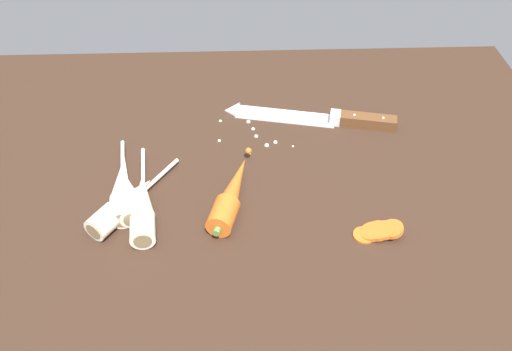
{
  "coord_description": "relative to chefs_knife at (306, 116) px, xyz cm",
  "views": [
    {
      "loc": [
        -2.62,
        -72.87,
        64.59
      ],
      "look_at": [
        0.0,
        -2.0,
        1.5
      ],
      "focal_mm": 38.2,
      "sensor_mm": 36.0,
      "label": 1
    }
  ],
  "objects": [
    {
      "name": "mince_crumbs",
      "position": [
        -10.71,
        -5.36,
        -0.27
      ],
      "size": [
        14.58,
        11.08,
        0.88
      ],
      "color": "beige",
      "rests_on": "ground_plane"
    },
    {
      "name": "ground_plane",
      "position": [
        -10.8,
        -16.51,
        -2.65
      ],
      "size": [
        120.0,
        90.0,
        4.0
      ],
      "primitive_type": "cube",
      "color": "#332116"
    },
    {
      "name": "chefs_knife",
      "position": [
        0.0,
        0.0,
        0.0
      ],
      "size": [
        34.61,
        10.77,
        4.18
      ],
      "color": "silver",
      "rests_on": "ground_plane"
    },
    {
      "name": "whole_carrot",
      "position": [
        -15.13,
        -23.84,
        1.45
      ],
      "size": [
        8.53,
        20.86,
        4.2
      ],
      "color": "#D6601E",
      "rests_on": "ground_plane"
    },
    {
      "name": "parsnip_mid_right",
      "position": [
        -33.49,
        -22.07,
        1.33
      ],
      "size": [
        5.91,
        21.79,
        4.0
      ],
      "color": "silver",
      "rests_on": "ground_plane"
    },
    {
      "name": "parsnip_front",
      "position": [
        -29.58,
        -25.9,
        1.33
      ],
      "size": [
        5.71,
        23.83,
        4.0
      ],
      "color": "silver",
      "rests_on": "ground_plane"
    },
    {
      "name": "carrot_slice_stack",
      "position": [
        8.05,
        -31.76,
        0.19
      ],
      "size": [
        7.91,
        3.93,
        2.55
      ],
      "color": "#D6601E",
      "rests_on": "ground_plane"
    },
    {
      "name": "parsnip_mid_left",
      "position": [
        -32.17,
        -23.43,
        1.33
      ],
      "size": [
        6.45,
        17.26,
        4.0
      ],
      "color": "silver",
      "rests_on": "ground_plane"
    },
    {
      "name": "parsnip_back",
      "position": [
        -32.78,
        -25.43,
        1.33
      ],
      "size": [
        13.6,
        19.21,
        4.0
      ],
      "color": "silver",
      "rests_on": "ground_plane"
    }
  ]
}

